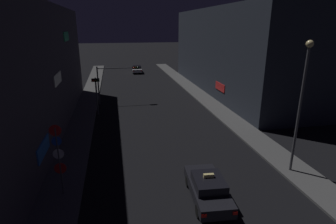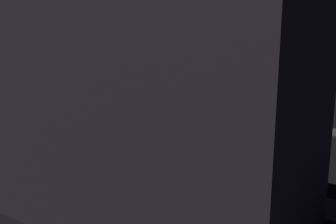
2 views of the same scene
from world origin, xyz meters
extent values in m
cube|color=#4C4C4C|center=(7.37, 30.19, 0.07)|extent=(2.38, 64.39, 0.14)
cube|color=#3D3842|center=(-12.34, 20.19, 5.46)|extent=(7.56, 33.88, 10.93)
cube|color=#337FE5|center=(-8.52, 13.42, 1.97)|extent=(0.08, 2.80, 0.90)
cube|color=white|center=(-8.52, 20.19, 5.03)|extent=(0.08, 2.80, 0.90)
cube|color=#282D38|center=(12.97, 33.57, 5.70)|extent=(8.83, 31.34, 11.40)
cube|color=red|center=(8.52, 27.30, 2.05)|extent=(0.08, 2.80, 0.90)
cube|color=black|center=(0.64, 9.23, 0.62)|extent=(2.13, 4.52, 0.60)
cube|color=black|center=(0.63, 9.03, 1.17)|extent=(1.73, 2.10, 0.50)
cube|color=red|center=(-0.28, 7.08, 0.72)|extent=(0.24, 0.08, 0.16)
cube|color=red|center=(1.22, 6.96, 0.72)|extent=(0.24, 0.08, 0.16)
cylinder|color=black|center=(-0.05, 10.66, 0.32)|extent=(0.27, 0.65, 0.64)
cylinder|color=black|center=(1.54, 10.53, 0.32)|extent=(0.27, 0.65, 0.64)
cylinder|color=black|center=(-0.26, 7.94, 0.32)|extent=(0.27, 0.65, 0.64)
cylinder|color=black|center=(1.34, 7.81, 0.32)|extent=(0.27, 0.65, 0.64)
cube|color=#F4E08C|center=(0.63, 9.13, 1.52)|extent=(0.57, 0.22, 0.20)
cylinder|color=#47474C|center=(-5.92, 29.91, 2.27)|extent=(0.16, 0.16, 4.54)
cylinder|color=#47474C|center=(-3.66, 29.91, 4.29)|extent=(4.53, 0.10, 0.10)
cube|color=black|center=(-1.39, 29.91, 4.29)|extent=(0.80, 0.28, 0.32)
sphere|color=red|center=(-1.64, 29.73, 4.29)|extent=(0.20, 0.20, 0.20)
sphere|color=#3F2D0C|center=(-1.39, 29.73, 4.29)|extent=(0.20, 0.20, 0.20)
sphere|color=#0C3319|center=(-1.14, 29.73, 4.29)|extent=(0.20, 0.20, 0.20)
cylinder|color=#47474C|center=(-5.92, 25.70, 2.00)|extent=(0.16, 0.16, 3.99)
cube|color=black|center=(-5.92, 25.70, 3.74)|extent=(0.80, 0.28, 0.32)
sphere|color=red|center=(-6.17, 25.52, 3.74)|extent=(0.20, 0.20, 0.20)
sphere|color=#3F2D0C|center=(-5.92, 25.52, 3.74)|extent=(0.20, 0.20, 0.20)
sphere|color=#0C3319|center=(-5.68, 25.52, 3.74)|extent=(0.20, 0.20, 0.20)
cylinder|color=#47474C|center=(-7.18, 11.13, 2.12)|extent=(0.10, 0.10, 3.96)
cylinder|color=red|center=(-7.18, 11.11, 3.96)|extent=(0.62, 0.03, 0.62)
cylinder|color=blue|center=(-7.18, 11.11, 3.35)|extent=(0.51, 0.03, 0.51)
cylinder|color=white|center=(-7.18, 11.11, 2.61)|extent=(0.57, 0.03, 0.57)
cylinder|color=red|center=(-7.18, 11.11, 1.74)|extent=(0.64, 0.03, 0.64)
cylinder|color=#47474C|center=(6.96, 10.94, 4.05)|extent=(0.16, 0.16, 7.81)
sphere|color=#F4D88C|center=(6.96, 10.94, 8.17)|extent=(0.43, 0.43, 0.43)
camera|label=1|loc=(-3.99, -2.82, 9.17)|focal=28.83mm
camera|label=2|loc=(-26.11, -0.04, 8.61)|focal=42.72mm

